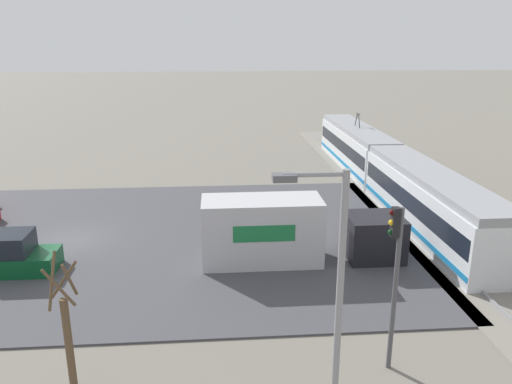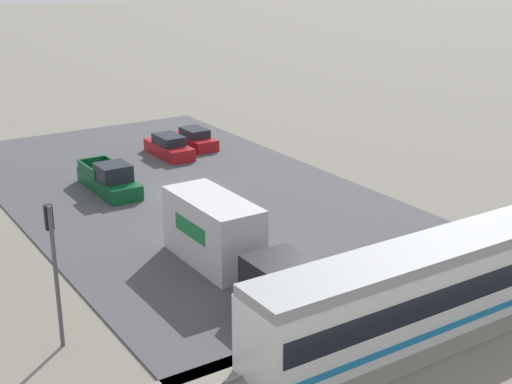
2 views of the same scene
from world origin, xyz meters
The scene contains 8 objects.
ground_plane centered at (0.00, 0.00, 0.00)m, with size 320.00×320.00×0.00m, color slate.
road_surface centered at (0.00, 0.00, 0.04)m, with size 20.01×36.75×0.08m.
rail_bed centered at (0.00, 19.92, 0.05)m, with size 64.88×4.40×0.22m.
light_rail_tram centered at (-7.67, 19.92, 1.73)m, with size 30.36×2.81×4.53m.
box_truck centered at (3.46, 11.45, 1.54)m, with size 2.46×9.77×3.17m.
traffic_light_pole centered at (12.00, 13.50, 3.62)m, with size 0.28×0.47×5.62m.
street_tree centered at (12.33, 3.42, 2.05)m, with size 1.07×0.89×4.51m.
street_lamp_near_crossing centered at (14.07, 11.01, 4.30)m, with size 0.36×1.95×7.37m.
Camera 1 is at (25.84, 8.05, 10.42)m, focal length 35.00 mm.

